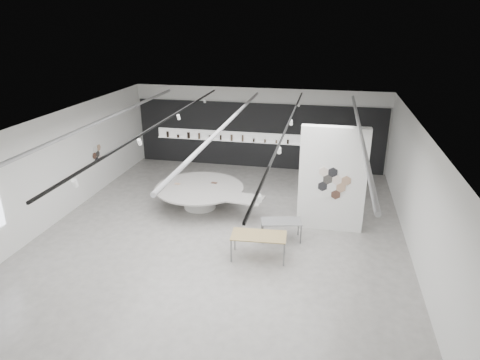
% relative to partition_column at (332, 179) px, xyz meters
% --- Properties ---
extents(room, '(12.02, 14.02, 3.82)m').
position_rel_partition_column_xyz_m(room, '(-3.59, -1.00, 0.27)').
color(room, '#9F9B96').
rests_on(room, ground).
extents(back_wall_display, '(11.80, 0.27, 3.10)m').
position_rel_partition_column_xyz_m(back_wall_display, '(-3.59, 5.94, -0.26)').
color(back_wall_display, black).
rests_on(back_wall_display, ground).
extents(partition_column, '(2.20, 0.38, 3.60)m').
position_rel_partition_column_xyz_m(partition_column, '(0.00, 0.00, 0.00)').
color(partition_column, white).
rests_on(partition_column, ground).
extents(display_island, '(4.45, 3.75, 0.86)m').
position_rel_partition_column_xyz_m(display_island, '(-4.79, 0.71, -1.24)').
color(display_island, white).
rests_on(display_island, ground).
extents(sample_table_wood, '(1.69, 0.93, 0.77)m').
position_rel_partition_column_xyz_m(sample_table_wood, '(-2.05, -2.43, -1.09)').
color(sample_table_wood, '#A28753').
rests_on(sample_table_wood, ground).
extents(sample_table_stone, '(1.40, 0.91, 0.67)m').
position_rel_partition_column_xyz_m(sample_table_stone, '(-1.52, -1.15, -1.19)').
color(sample_table_stone, gray).
rests_on(sample_table_stone, ground).
extents(kitchen_counter, '(1.48, 0.71, 1.13)m').
position_rel_partition_column_xyz_m(kitchen_counter, '(-0.55, 5.51, -1.39)').
color(kitchen_counter, white).
rests_on(kitchen_counter, ground).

